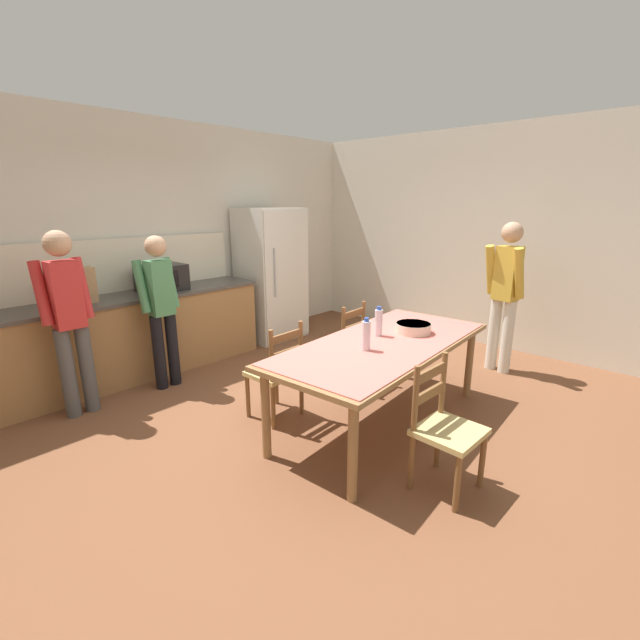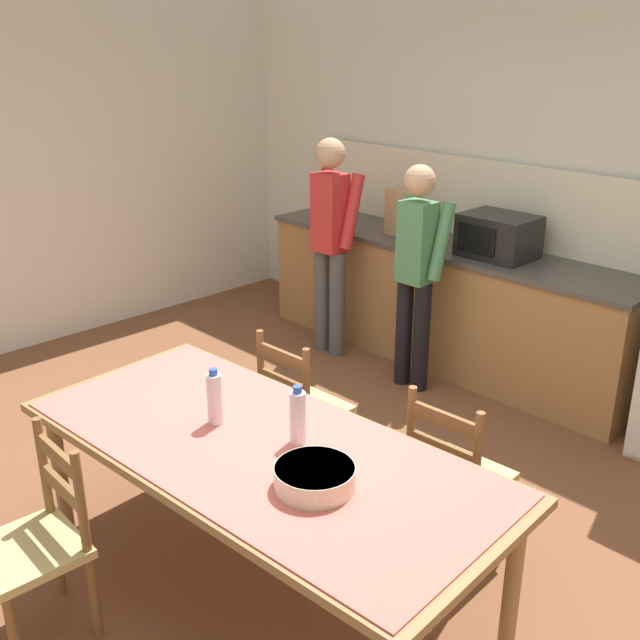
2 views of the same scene
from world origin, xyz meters
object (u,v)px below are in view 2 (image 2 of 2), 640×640
at_px(microwave, 498,236).
at_px(dining_table, 259,458).
at_px(serving_bowl, 315,476).
at_px(chair_side_near_left, 38,544).
at_px(chair_side_far_left, 301,410).
at_px(person_at_sink, 331,236).
at_px(bottle_near_centre, 215,398).
at_px(person_at_counter, 416,267).
at_px(chair_side_far_right, 456,478).
at_px(bottle_off_centre, 298,417).
at_px(paper_bag, 403,212).

relative_size(microwave, dining_table, 0.21).
distance_m(serving_bowl, chair_side_near_left, 1.22).
height_order(chair_side_far_left, person_at_sink, person_at_sink).
bearing_deg(person_at_sink, bottle_near_centre, -146.25).
bearing_deg(chair_side_far_left, bottle_near_centre, 108.07).
relative_size(dining_table, person_at_counter, 1.44).
distance_m(microwave, chair_side_far_left, 2.03).
bearing_deg(chair_side_near_left, dining_table, 63.15).
distance_m(chair_side_far_left, chair_side_far_right, 1.02).
height_order(microwave, chair_side_far_left, microwave).
xyz_separation_m(dining_table, chair_side_far_left, (-0.56, 0.76, -0.26)).
bearing_deg(microwave, person_at_counter, -120.29).
height_order(bottle_near_centre, person_at_counter, person_at_counter).
bearing_deg(microwave, person_at_sink, -156.85).
relative_size(bottle_off_centre, chair_side_far_left, 0.30).
relative_size(chair_side_near_left, chair_side_far_right, 1.00).
distance_m(serving_bowl, chair_side_far_right, 0.96).
relative_size(serving_bowl, person_at_sink, 0.19).
distance_m(microwave, bottle_off_centre, 2.65).
bearing_deg(paper_bag, bottle_near_centre, -66.52).
xyz_separation_m(dining_table, person_at_sink, (-1.76, 2.19, 0.26)).
bearing_deg(bottle_off_centre, chair_side_far_left, 136.66).
bearing_deg(person_at_counter, bottle_near_centre, -164.37).
xyz_separation_m(person_at_sink, person_at_counter, (0.86, -0.02, -0.05)).
bearing_deg(chair_side_far_left, chair_side_near_left, 92.24).
bearing_deg(paper_bag, chair_side_far_left, -65.01).
bearing_deg(microwave, chair_side_far_right, -60.57).
bearing_deg(chair_side_near_left, paper_bag, 107.95).
bearing_deg(chair_side_far_right, bottle_off_centre, 60.27).
bearing_deg(bottle_off_centre, serving_bowl, -31.75).
height_order(serving_bowl, chair_side_far_left, chair_side_far_left).
distance_m(bottle_off_centre, serving_bowl, 0.36).
xyz_separation_m(bottle_near_centre, chair_side_far_left, (-0.28, 0.78, -0.45)).
height_order(chair_side_near_left, person_at_counter, person_at_counter).
bearing_deg(bottle_off_centre, person_at_counter, 116.16).
height_order(bottle_near_centre, chair_side_far_right, bottle_near_centre).
bearing_deg(chair_side_far_right, microwave, -63.28).
distance_m(bottle_off_centre, person_at_sink, 2.77).
distance_m(dining_table, bottle_near_centre, 0.34).
xyz_separation_m(bottle_near_centre, person_at_counter, (-0.61, 2.19, 0.01)).
bearing_deg(paper_bag, chair_side_far_right, -44.09).
bearing_deg(dining_table, microwave, 102.41).
bearing_deg(chair_side_near_left, bottle_near_centre, 79.98).
distance_m(bottle_off_centre, chair_side_far_left, 1.02).
bearing_deg(bottle_off_centre, dining_table, -128.44).
xyz_separation_m(chair_side_far_left, person_at_counter, (-0.33, 1.41, 0.47)).
bearing_deg(chair_side_far_right, chair_side_near_left, 58.32).
distance_m(dining_table, bottle_off_centre, 0.26).
relative_size(dining_table, person_at_sink, 1.37).
xyz_separation_m(microwave, paper_bag, (-0.86, -0.01, 0.03)).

